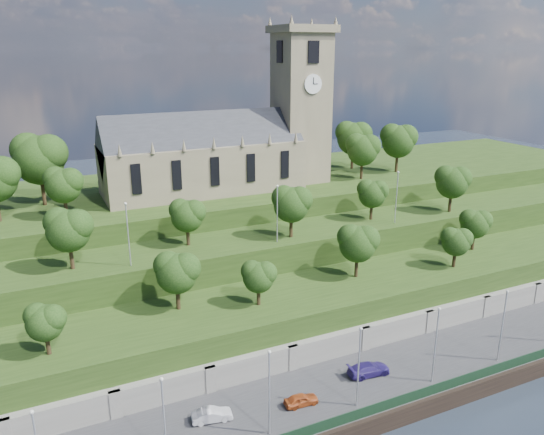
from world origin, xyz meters
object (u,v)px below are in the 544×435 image
church (230,143)px  car_left (301,400)px  car_middle (212,415)px  car_right (369,369)px

church → car_left: 46.23m
car_middle → car_right: (18.74, -0.07, 0.06)m
church → car_right: size_ratio=7.73×
church → car_left: size_ratio=10.56×
car_right → car_middle: bearing=95.2°
car_middle → car_right: bearing=-80.0°
church → car_middle: church is taller
car_middle → car_left: bearing=-89.5°
church → car_right: (1.53, -39.45, -19.80)m
car_left → car_right: bearing=-77.3°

